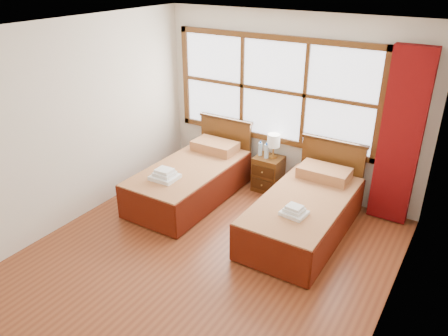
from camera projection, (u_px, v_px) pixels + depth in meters
The scene contains 15 objects.
floor at pixel (202, 261), 5.13m from camera, with size 4.50×4.50×0.00m, color brown.
ceiling at pixel (196, 32), 4.01m from camera, with size 4.50×4.50×0.00m, color white.
wall_back at pixel (289, 105), 6.29m from camera, with size 4.00×4.00×0.00m, color silver.
wall_left at pixel (70, 126), 5.52m from camera, with size 4.50×4.50×0.00m, color silver.
wall_right at pixel (398, 213), 3.61m from camera, with size 4.50×4.50×0.00m, color silver.
window at pixel (273, 90), 6.30m from camera, with size 3.16×0.06×1.56m.
curtain at pixel (400, 138), 5.48m from camera, with size 0.50×0.16×2.30m, color maroon.
bed_left at pixel (192, 179), 6.40m from camera, with size 1.00×2.02×0.97m.
bed_right at pixel (305, 212), 5.55m from camera, with size 1.00×2.02×0.97m.
nightstand at pixel (268, 174), 6.61m from camera, with size 0.40×0.40×0.54m.
towels_left at pixel (165, 175), 5.88m from camera, with size 0.35×0.31×0.15m.
towels_right at pixel (294, 211), 5.06m from camera, with size 0.31×0.28×0.12m.
lamp at pixel (274, 141), 6.39m from camera, with size 0.19×0.19×0.37m.
bottle_near at pixel (260, 149), 6.53m from camera, with size 0.06×0.06×0.23m.
bottle_far at pixel (266, 151), 6.44m from camera, with size 0.06×0.06×0.24m.
Camera 1 is at (2.41, -3.40, 3.19)m, focal length 35.00 mm.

